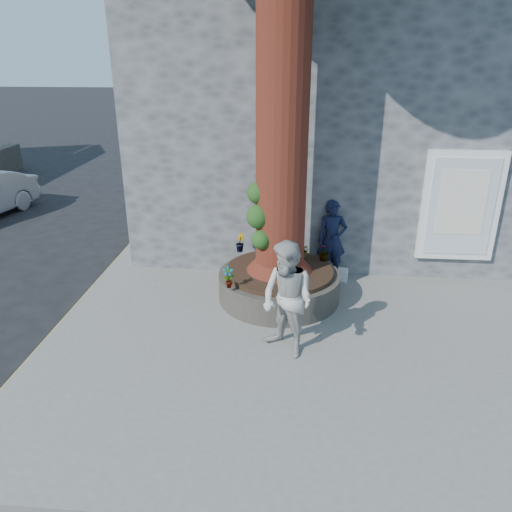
{
  "coord_description": "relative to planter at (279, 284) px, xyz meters",
  "views": [
    {
      "loc": [
        1.1,
        -6.6,
        4.56
      ],
      "look_at": [
        0.41,
        1.34,
        1.25
      ],
      "focal_mm": 35.0,
      "sensor_mm": 36.0,
      "label": 1
    }
  ],
  "objects": [
    {
      "name": "ground",
      "position": [
        -0.8,
        -2.0,
        -0.41
      ],
      "size": [
        120.0,
        120.0,
        0.0
      ],
      "primitive_type": "plane",
      "color": "black",
      "rests_on": "ground"
    },
    {
      "name": "pavement",
      "position": [
        0.7,
        -1.0,
        -0.35
      ],
      "size": [
        9.0,
        8.0,
        0.12
      ],
      "primitive_type": "cube",
      "color": "slate",
      "rests_on": "ground"
    },
    {
      "name": "yellow_line",
      "position": [
        -3.85,
        -1.0,
        -0.41
      ],
      "size": [
        0.1,
        30.0,
        0.01
      ],
      "primitive_type": "cube",
      "color": "yellow",
      "rests_on": "ground"
    },
    {
      "name": "stone_shop",
      "position": [
        1.7,
        5.2,
        2.75
      ],
      "size": [
        10.3,
        8.3,
        6.3
      ],
      "color": "#4C4E51",
      "rests_on": "ground"
    },
    {
      "name": "planter",
      "position": [
        0.0,
        0.0,
        0.0
      ],
      "size": [
        2.3,
        2.3,
        0.6
      ],
      "color": "black",
      "rests_on": "pavement"
    },
    {
      "name": "man",
      "position": [
        1.03,
        1.09,
        0.53
      ],
      "size": [
        0.63,
        0.44,
        1.65
      ],
      "primitive_type": "imported",
      "rotation": [
        0.0,
        0.0,
        0.08
      ],
      "color": "#131935",
      "rests_on": "pavement"
    },
    {
      "name": "woman",
      "position": [
        0.2,
        -1.85,
        0.63
      ],
      "size": [
        1.14,
        1.12,
        1.85
      ],
      "primitive_type": "imported",
      "rotation": [
        0.0,
        0.0,
        -0.71
      ],
      "color": "#B0AFA9",
      "rests_on": "pavement"
    },
    {
      "name": "shopping_bag",
      "position": [
        1.28,
        0.87,
        -0.15
      ],
      "size": [
        0.22,
        0.16,
        0.28
      ],
      "primitive_type": "cube",
      "rotation": [
        0.0,
        0.0,
        -0.23
      ],
      "color": "white",
      "rests_on": "pavement"
    },
    {
      "name": "plant_a",
      "position": [
        -0.85,
        -0.85,
        0.5
      ],
      "size": [
        0.23,
        0.18,
        0.39
      ],
      "primitive_type": "imported",
      "rotation": [
        0.0,
        0.0,
        0.22
      ],
      "color": "gray",
      "rests_on": "planter"
    },
    {
      "name": "plant_b",
      "position": [
        -0.85,
        0.85,
        0.5
      ],
      "size": [
        0.24,
        0.24,
        0.38
      ],
      "primitive_type": "imported",
      "rotation": [
        0.0,
        0.0,
        1.74
      ],
      "color": "gray",
      "rests_on": "planter"
    },
    {
      "name": "plant_c",
      "position": [
        0.85,
        0.51,
        0.48
      ],
      "size": [
        0.23,
        0.23,
        0.34
      ],
      "primitive_type": "imported",
      "rotation": [
        0.0,
        0.0,
        3.38
      ],
      "color": "gray",
      "rests_on": "planter"
    },
    {
      "name": "plant_d",
      "position": [
        0.46,
        0.65,
        0.45
      ],
      "size": [
        0.33,
        0.33,
        0.28
      ],
      "primitive_type": "imported",
      "rotation": [
        0.0,
        0.0,
        5.34
      ],
      "color": "gray",
      "rests_on": "planter"
    }
  ]
}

